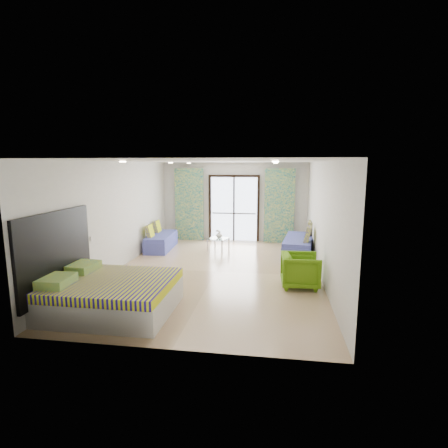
# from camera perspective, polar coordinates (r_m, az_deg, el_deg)

# --- Properties ---
(floor) EXTENTS (5.00, 7.50, 0.01)m
(floor) POSITION_cam_1_polar(r_m,az_deg,el_deg) (8.73, -1.32, -7.78)
(floor) COLOR tan
(floor) RESTS_ON ground
(ceiling) EXTENTS (5.00, 7.50, 0.01)m
(ceiling) POSITION_cam_1_polar(r_m,az_deg,el_deg) (8.33, -1.39, 10.23)
(ceiling) COLOR silver
(ceiling) RESTS_ON ground
(wall_back) EXTENTS (5.00, 0.01, 2.70)m
(wall_back) POSITION_cam_1_polar(r_m,az_deg,el_deg) (12.11, 1.65, 3.64)
(wall_back) COLOR silver
(wall_back) RESTS_ON ground
(wall_front) EXTENTS (5.00, 0.01, 2.70)m
(wall_front) POSITION_cam_1_polar(r_m,az_deg,el_deg) (4.85, -8.92, -5.56)
(wall_front) COLOR silver
(wall_front) RESTS_ON ground
(wall_left) EXTENTS (0.01, 7.50, 2.70)m
(wall_left) POSITION_cam_1_polar(r_m,az_deg,el_deg) (9.19, -16.92, 1.31)
(wall_left) COLOR silver
(wall_left) RESTS_ON ground
(wall_right) EXTENTS (0.01, 7.50, 2.70)m
(wall_right) POSITION_cam_1_polar(r_m,az_deg,el_deg) (8.38, 15.74, 0.60)
(wall_right) COLOR silver
(wall_right) RESTS_ON ground
(balcony_door) EXTENTS (1.76, 0.08, 2.28)m
(balcony_door) POSITION_cam_1_polar(r_m,az_deg,el_deg) (12.09, 1.63, 3.19)
(balcony_door) COLOR black
(balcony_door) RESTS_ON floor
(balcony_rail) EXTENTS (1.52, 0.03, 0.04)m
(balcony_rail) POSITION_cam_1_polar(r_m,az_deg,el_deg) (12.14, 1.63, 1.75)
(balcony_rail) COLOR #595451
(balcony_rail) RESTS_ON balcony_door
(curtain_left) EXTENTS (1.00, 0.10, 2.50)m
(curtain_left) POSITION_cam_1_polar(r_m,az_deg,el_deg) (12.23, -5.69, 3.18)
(curtain_left) COLOR beige
(curtain_left) RESTS_ON floor
(curtain_right) EXTENTS (1.00, 0.10, 2.50)m
(curtain_right) POSITION_cam_1_polar(r_m,az_deg,el_deg) (11.86, 9.01, 2.91)
(curtain_right) COLOR beige
(curtain_right) RESTS_ON floor
(downlight_a) EXTENTS (0.12, 0.12, 0.02)m
(downlight_a) POSITION_cam_1_polar(r_m,az_deg,el_deg) (6.82, -16.21, 9.75)
(downlight_a) COLOR #FFE0B2
(downlight_a) RESTS_ON ceiling
(downlight_b) EXTENTS (0.12, 0.12, 0.02)m
(downlight_b) POSITION_cam_1_polar(r_m,az_deg,el_deg) (6.21, 8.39, 10.07)
(downlight_b) COLOR #FFE0B2
(downlight_b) RESTS_ON ceiling
(downlight_c) EXTENTS (0.12, 0.12, 0.02)m
(downlight_c) POSITION_cam_1_polar(r_m,az_deg,el_deg) (9.63, -8.72, 9.86)
(downlight_c) COLOR #FFE0B2
(downlight_c) RESTS_ON ceiling
(downlight_d) EXTENTS (0.12, 0.12, 0.02)m
(downlight_d) POSITION_cam_1_polar(r_m,az_deg,el_deg) (9.21, 8.44, 9.88)
(downlight_d) COLOR #FFE0B2
(downlight_d) RESTS_ON ceiling
(downlight_e) EXTENTS (0.12, 0.12, 0.02)m
(downlight_e) POSITION_cam_1_polar(r_m,az_deg,el_deg) (11.56, -5.77, 9.86)
(downlight_e) COLOR #FFE0B2
(downlight_e) RESTS_ON ceiling
(downlight_f) EXTENTS (0.12, 0.12, 0.02)m
(downlight_f) POSITION_cam_1_polar(r_m,az_deg,el_deg) (11.21, 8.45, 9.82)
(downlight_f) COLOR #FFE0B2
(downlight_f) RESTS_ON ceiling
(headboard) EXTENTS (0.06, 2.10, 1.50)m
(headboard) POSITION_cam_1_polar(r_m,az_deg,el_deg) (6.98, -25.66, -4.26)
(headboard) COLOR black
(headboard) RESTS_ON floor
(switch_plate) EXTENTS (0.02, 0.10, 0.10)m
(switch_plate) POSITION_cam_1_polar(r_m,az_deg,el_deg) (8.02, -20.77, -2.23)
(switch_plate) COLOR silver
(switch_plate) RESTS_ON wall_left
(bed) EXTENTS (2.17, 1.77, 0.75)m
(bed) POSITION_cam_1_polar(r_m,az_deg,el_deg) (6.71, -18.10, -10.91)
(bed) COLOR silver
(bed) RESTS_ON floor
(daybed_left) EXTENTS (0.76, 1.74, 0.84)m
(daybed_left) POSITION_cam_1_polar(r_m,az_deg,el_deg) (11.14, -10.28, -2.71)
(daybed_left) COLOR #454CA5
(daybed_left) RESTS_ON floor
(daybed_right) EXTENTS (1.01, 2.05, 0.97)m
(daybed_right) POSITION_cam_1_polar(r_m,az_deg,el_deg) (10.33, 12.11, -3.51)
(daybed_right) COLOR #454CA5
(daybed_right) RESTS_ON floor
(coffee_table) EXTENTS (0.71, 0.71, 0.65)m
(coffee_table) POSITION_cam_1_polar(r_m,az_deg,el_deg) (10.82, -0.93, -2.54)
(coffee_table) COLOR silver
(coffee_table) RESTS_ON floor
(vase) EXTENTS (0.23, 0.24, 0.20)m
(vase) POSITION_cam_1_polar(r_m,az_deg,el_deg) (10.85, -0.79, -1.76)
(vase) COLOR white
(vase) RESTS_ON coffee_table
(armchair) EXTENTS (0.77, 0.81, 0.80)m
(armchair) POSITION_cam_1_polar(r_m,az_deg,el_deg) (7.76, 12.38, -7.16)
(armchair) COLOR #558D12
(armchair) RESTS_ON floor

